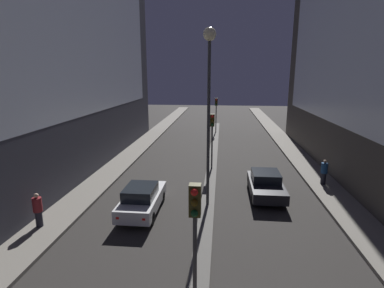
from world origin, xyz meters
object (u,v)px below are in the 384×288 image
object	(u,v)px
car_left_lane	(142,199)
street_lamp	(209,78)
traffic_light_near	(195,222)
pedestrian_on_right_sidewalk	(324,172)
car_right_lane	(266,184)
traffic_light_mid	(212,129)
pedestrian_on_left_sidewalk	(38,209)
traffic_light_far	(216,107)

from	to	relation	value
car_left_lane	street_lamp	bearing A→B (deg)	17.49
traffic_light_near	pedestrian_on_right_sidewalk	xyz separation A→B (m)	(7.27, 11.57, -2.17)
car_right_lane	traffic_light_mid	bearing A→B (deg)	126.29
pedestrian_on_right_sidewalk	traffic_light_mid	bearing A→B (deg)	160.10
traffic_light_mid	pedestrian_on_left_sidewalk	size ratio (longest dim) A/B	2.53
traffic_light_near	car_left_lane	size ratio (longest dim) A/B	0.98
car_left_lane	car_right_lane	xyz separation A→B (m)	(6.72, 2.88, -0.05)
traffic_light_far	car_right_lane	bearing A→B (deg)	-80.07
traffic_light_near	traffic_light_far	world-z (taller)	same
car_right_lane	street_lamp	bearing A→B (deg)	-151.57
car_left_lane	pedestrian_on_left_sidewalk	size ratio (longest dim) A/B	2.59
traffic_light_near	car_right_lane	size ratio (longest dim) A/B	1.01
street_lamp	pedestrian_on_right_sidewalk	distance (m)	10.09
car_left_lane	pedestrian_on_right_sidewalk	size ratio (longest dim) A/B	2.60
street_lamp	pedestrian_on_right_sidewalk	bearing A→B (deg)	27.37
traffic_light_mid	car_right_lane	xyz separation A→B (m)	(3.36, -4.58, -2.45)
traffic_light_mid	car_right_lane	bearing A→B (deg)	-53.71
traffic_light_near	pedestrian_on_left_sidewalk	bearing A→B (deg)	149.21
street_lamp	car_left_lane	bearing A→B (deg)	-162.51
traffic_light_mid	pedestrian_on_right_sidewalk	distance (m)	8.03
car_left_lane	car_right_lane	bearing A→B (deg)	23.18
pedestrian_on_left_sidewalk	street_lamp	bearing A→B (deg)	22.80
street_lamp	car_right_lane	world-z (taller)	street_lamp
car_right_lane	pedestrian_on_left_sidewalk	distance (m)	12.15
traffic_light_mid	traffic_light_far	bearing A→B (deg)	90.00
traffic_light_near	street_lamp	size ratio (longest dim) A/B	0.45
car_left_lane	pedestrian_on_right_sidewalk	xyz separation A→B (m)	(10.63, 4.82, 0.23)
traffic_light_mid	car_left_lane	distance (m)	8.52
traffic_light_near	pedestrian_on_right_sidewalk	world-z (taller)	traffic_light_near
traffic_light_near	traffic_light_mid	bearing A→B (deg)	90.00
traffic_light_mid	street_lamp	size ratio (longest dim) A/B	0.45
traffic_light_mid	street_lamp	xyz separation A→B (m)	(0.00, -6.39, 3.72)
street_lamp	pedestrian_on_right_sidewalk	world-z (taller)	street_lamp
pedestrian_on_left_sidewalk	car_left_lane	bearing A→B (deg)	26.67
traffic_light_near	pedestrian_on_right_sidewalk	bearing A→B (deg)	57.87
car_right_lane	pedestrian_on_right_sidewalk	distance (m)	4.37
car_left_lane	traffic_light_far	bearing A→B (deg)	81.34
traffic_light_near	street_lamp	world-z (taller)	street_lamp
traffic_light_mid	traffic_light_far	size ratio (longest dim) A/B	1.00
traffic_light_near	pedestrian_on_left_sidewalk	xyz separation A→B (m)	(-7.68, 4.58, -2.17)
car_left_lane	pedestrian_on_right_sidewalk	bearing A→B (deg)	24.40
street_lamp	car_right_lane	xyz separation A→B (m)	(3.36, 1.82, -6.17)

